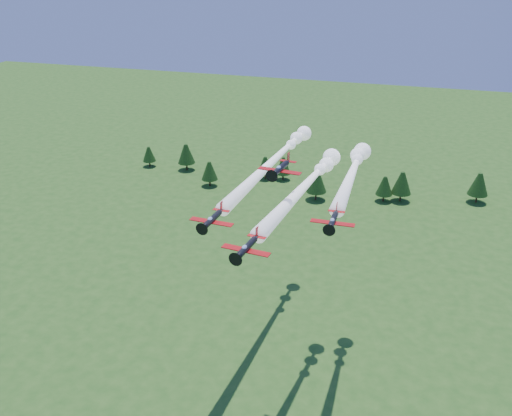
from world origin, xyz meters
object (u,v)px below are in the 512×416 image
(plane_lead, at_px, (307,183))
(plane_left, at_px, (275,159))
(plane_right, at_px, (353,170))
(plane_slot, at_px, (280,168))

(plane_lead, distance_m, plane_left, 20.58)
(plane_right, distance_m, plane_slot, 20.04)
(plane_right, relative_size, plane_slot, 4.96)
(plane_lead, xyz_separation_m, plane_right, (7.48, 7.50, 0.75))
(plane_lead, distance_m, plane_right, 10.62)
(plane_slot, bearing_deg, plane_lead, 78.48)
(plane_right, bearing_deg, plane_left, 151.34)
(plane_lead, relative_size, plane_left, 0.81)
(plane_lead, distance_m, plane_slot, 11.01)
(plane_right, xyz_separation_m, plane_slot, (-10.41, -16.34, 5.13))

